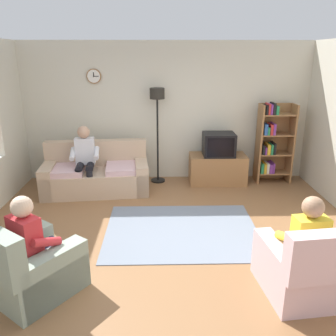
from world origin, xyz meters
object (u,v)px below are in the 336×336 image
object	(u,v)px
armchair_near_bookshelf	(304,269)
person_in_right_armchair	(304,239)
armchair_near_window	(30,269)
bookshelf	(272,142)
person_on_couch	(85,157)
person_in_left_armchair	(34,239)
tv	(219,144)
floor_lamp	(157,109)
couch	(96,175)
tv_stand	(217,169)

from	to	relation	value
armchair_near_bookshelf	person_in_right_armchair	bearing A→B (deg)	96.43
armchair_near_window	armchair_near_bookshelf	world-z (taller)	same
bookshelf	armchair_near_bookshelf	bearing A→B (deg)	-101.18
armchair_near_window	person_on_couch	distance (m)	2.83
bookshelf	person_in_left_armchair	world-z (taller)	bookshelf
tv	person_in_right_armchair	world-z (taller)	person_in_right_armchair
tv	bookshelf	size ratio (longest dim) A/B	0.38
armchair_near_bookshelf	tv	bearing A→B (deg)	96.47
tv	person_on_couch	xyz separation A→B (m)	(-2.49, -0.48, -0.09)
floor_lamp	armchair_near_bookshelf	bearing A→B (deg)	-65.84
couch	armchair_near_bookshelf	world-z (taller)	same
bookshelf	armchair_near_bookshelf	xyz separation A→B (m)	(-0.68, -3.46, -0.51)
bookshelf	person_in_right_armchair	bearing A→B (deg)	-101.63
tv	bookshelf	world-z (taller)	bookshelf
bookshelf	floor_lamp	world-z (taller)	floor_lamp
tv_stand	tv	size ratio (longest dim) A/B	1.83
person_on_couch	armchair_near_bookshelf	bearing A→B (deg)	-45.13
armchair_near_bookshelf	tv_stand	bearing A→B (deg)	96.42
couch	armchair_near_window	distance (m)	2.92
armchair_near_window	person_on_couch	bearing A→B (deg)	89.36
tv_stand	person_on_couch	size ratio (longest dim) A/B	0.89
armchair_near_window	floor_lamp	bearing A→B (deg)	68.58
bookshelf	person_on_couch	xyz separation A→B (m)	(-3.55, -0.57, -0.10)
tv	armchair_near_bookshelf	distance (m)	3.42
bookshelf	person_on_couch	distance (m)	3.60
tv_stand	armchair_near_window	bearing A→B (deg)	-127.28
tv	tv_stand	bearing A→B (deg)	90.00
bookshelf	tv	bearing A→B (deg)	-175.00
tv_stand	person_in_left_armchair	bearing A→B (deg)	-127.28
armchair_near_window	person_in_left_armchair	size ratio (longest dim) A/B	1.06
couch	person_in_left_armchair	xyz separation A→B (m)	(-0.14, -2.84, 0.29)
armchair_near_bookshelf	person_on_couch	bearing A→B (deg)	134.87
armchair_near_window	armchair_near_bookshelf	size ratio (longest dim) A/B	1.23
couch	person_on_couch	world-z (taller)	person_on_couch
person_in_right_armchair	armchair_near_window	bearing A→B (deg)	-179.78
bookshelf	person_in_right_armchair	size ratio (longest dim) A/B	1.41
floor_lamp	couch	bearing A→B (deg)	-156.69
armchair_near_bookshelf	couch	bearing A→B (deg)	132.15
bookshelf	person_on_couch	size ratio (longest dim) A/B	1.28
person_in_left_armchair	floor_lamp	bearing A→B (deg)	68.98
tv_stand	bookshelf	xyz separation A→B (m)	(1.06, 0.07, 0.52)
tv	armchair_near_window	xyz separation A→B (m)	(-2.52, -3.28, -0.50)
armchair_near_bookshelf	person_in_right_armchair	xyz separation A→B (m)	(-0.01, 0.09, 0.32)
couch	tv	distance (m)	2.40
armchair_near_bookshelf	person_in_left_armchair	xyz separation A→B (m)	(-2.85, 0.15, 0.32)
tv	floor_lamp	distance (m)	1.36
bookshelf	armchair_near_bookshelf	size ratio (longest dim) A/B	1.64
tv_stand	person_in_right_armchair	bearing A→B (deg)	-83.58
floor_lamp	armchair_near_bookshelf	size ratio (longest dim) A/B	1.92
bookshelf	armchair_near_bookshelf	world-z (taller)	bookshelf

